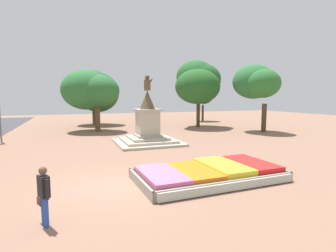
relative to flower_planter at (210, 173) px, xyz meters
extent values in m
plane|color=#8C6651|center=(-3.90, 0.56, -0.27)|extent=(93.42, 93.42, 0.00)
cube|color=#38281C|center=(-0.06, 0.05, -0.09)|extent=(6.07, 3.15, 0.35)
cube|color=gray|center=(-0.01, -1.48, -0.07)|extent=(6.18, 0.28, 0.39)
cube|color=gray|center=(-0.10, 1.59, -0.07)|extent=(6.18, 0.28, 0.39)
cube|color=gray|center=(-3.10, -0.03, -0.07)|extent=(0.19, 3.18, 0.39)
cube|color=gray|center=(2.98, 0.14, -0.07)|extent=(0.19, 3.18, 0.39)
cube|color=#D86699|center=(-2.22, -0.01, 0.18)|extent=(1.53, 2.82, 0.18)
cube|color=orange|center=(-0.78, 0.03, 0.17)|extent=(1.53, 2.82, 0.17)
cube|color=yellow|center=(0.67, 0.07, 0.21)|extent=(1.53, 2.82, 0.24)
cube|color=red|center=(2.11, 0.12, 0.20)|extent=(1.53, 2.82, 0.22)
cube|color=#B2BCAD|center=(-0.01, -1.53, -0.07)|extent=(5.88, 0.37, 0.32)
cube|color=#B3A994|center=(-0.05, 9.37, -0.18)|extent=(4.74, 4.74, 0.17)
cube|color=#B2A894|center=(-0.05, 9.37, 0.00)|extent=(3.76, 3.76, 0.17)
cube|color=#B2A894|center=(-0.05, 9.37, 0.17)|extent=(2.77, 2.77, 0.17)
cube|color=#B2A793|center=(-0.05, 9.37, 0.34)|extent=(1.79, 1.79, 0.17)
cube|color=#B2A893|center=(-0.05, 9.37, 1.33)|extent=(1.52, 1.52, 1.80)
cube|color=#B2A893|center=(-0.05, 9.37, 2.29)|extent=(1.80, 1.80, 0.12)
cone|color=brown|center=(-0.05, 9.37, 3.03)|extent=(1.14, 1.14, 1.37)
cylinder|color=brown|center=(-0.05, 9.37, 4.12)|extent=(0.49, 0.49, 0.80)
sphere|color=brown|center=(-0.05, 9.37, 4.69)|extent=(0.35, 0.35, 0.35)
cylinder|color=brown|center=(0.07, 9.09, 4.28)|extent=(0.33, 0.57, 0.62)
cylinder|color=slate|center=(-10.57, 13.88, 1.62)|extent=(0.12, 0.12, 3.76)
cylinder|color=#264CA5|center=(-6.22, -2.09, 0.15)|extent=(0.13, 0.13, 0.83)
cylinder|color=#264CA5|center=(-6.29, -1.92, 0.15)|extent=(0.13, 0.13, 0.83)
cube|color=black|center=(-6.26, -2.00, 0.86)|extent=(0.35, 0.44, 0.59)
cylinder|color=black|center=(-6.16, -2.22, 0.83)|extent=(0.09, 0.09, 0.56)
cylinder|color=black|center=(-6.35, -1.78, 0.83)|extent=(0.09, 0.09, 0.56)
sphere|color=brown|center=(-6.26, -2.00, 1.29)|extent=(0.21, 0.21, 0.21)
cube|color=#591E19|center=(-6.38, -1.73, 0.36)|extent=(0.22, 0.30, 0.22)
cylinder|color=brown|center=(-2.62, 25.11, 0.75)|extent=(0.35, 0.35, 2.02)
ellipsoid|color=#245C2B|center=(-2.71, 25.01, 4.16)|extent=(5.10, 5.15, 4.88)
ellipsoid|color=#215925|center=(-2.05, 24.39, 3.82)|extent=(5.13, 4.66, 4.90)
cylinder|color=#4C3823|center=(8.54, 17.78, 1.37)|extent=(0.42, 0.42, 3.28)
ellipsoid|color=#255C25|center=(8.09, 17.13, 4.41)|extent=(5.12, 4.83, 3.93)
ellipsoid|color=#255E2A|center=(8.64, 18.75, 5.65)|extent=(4.49, 4.92, 3.75)
ellipsoid|color=#265B2B|center=(8.98, 18.14, 5.31)|extent=(4.86, 4.33, 3.72)
cylinder|color=brown|center=(-2.87, 17.92, 1.03)|extent=(0.53, 0.53, 2.60)
ellipsoid|color=#2C6733|center=(-2.74, 17.89, 3.89)|extent=(4.26, 4.57, 3.24)
ellipsoid|color=#2E6D35|center=(-3.84, 18.61, 3.97)|extent=(4.95, 5.20, 4.05)
cylinder|color=#4C3823|center=(12.77, 11.62, 1.16)|extent=(0.47, 0.47, 2.85)
ellipsoid|color=#2B6836|center=(11.94, 12.37, 4.78)|extent=(4.14, 4.16, 3.42)
ellipsoid|color=#2C6D2F|center=(12.06, 11.21, 4.56)|extent=(3.59, 3.24, 2.83)
cylinder|color=#4C3823|center=(12.78, 24.57, 0.91)|extent=(0.32, 0.32, 2.36)
ellipsoid|color=#1C4926|center=(12.19, 24.46, 3.63)|extent=(2.81, 2.41, 2.62)
ellipsoid|color=#184A26|center=(12.80, 24.90, 3.61)|extent=(2.42, 2.47, 2.23)
ellipsoid|color=#194923|center=(12.87, 24.40, 3.65)|extent=(2.91, 2.54, 2.83)
camera|label=1|loc=(-5.53, -9.53, 3.23)|focal=28.00mm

